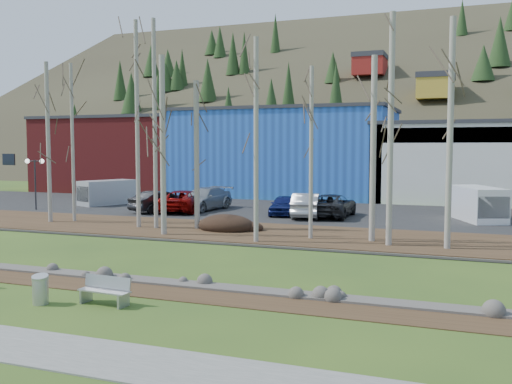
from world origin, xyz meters
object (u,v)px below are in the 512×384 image
at_px(car_3, 284,205).
at_px(car_5, 332,205).
at_px(litter_bin, 40,291).
at_px(car_2, 203,199).
at_px(car_1, 184,201).
at_px(van_grey, 105,193).
at_px(seagull, 106,280).
at_px(car_0, 160,201).
at_px(street_lamp, 35,170).
at_px(car_4, 306,205).
at_px(bench_intact, 105,291).
at_px(van_white, 478,204).

bearing_deg(car_3, car_5, -5.31).
height_order(litter_bin, car_2, car_2).
relative_size(car_1, car_3, 1.40).
distance_m(litter_bin, van_grey, 28.60).
xyz_separation_m(seagull, car_0, (-8.78, 18.91, 0.69)).
height_order(street_lamp, car_2, street_lamp).
xyz_separation_m(seagull, car_2, (-6.46, 21.04, 0.75)).
bearing_deg(van_grey, car_2, 16.93).
bearing_deg(car_1, seagull, 100.67).
distance_m(seagull, car_2, 22.02).
bearing_deg(seagull, street_lamp, 133.43).
xyz_separation_m(car_1, car_4, (8.88, -0.05, 0.03)).
relative_size(car_2, van_grey, 1.17).
distance_m(litter_bin, seagull, 2.64).
height_order(bench_intact, van_white, van_white).
bearing_deg(car_0, car_1, -134.41).
xyz_separation_m(car_1, car_3, (7.17, 0.52, -0.09)).
height_order(car_5, van_white, van_white).
height_order(car_3, car_4, car_4).
bearing_deg(car_2, litter_bin, -68.59).
distance_m(car_1, car_4, 8.88).
bearing_deg(bench_intact, litter_bin, -156.20).
relative_size(litter_bin, car_2, 0.15).
relative_size(car_0, van_grey, 0.95).
distance_m(car_2, van_white, 18.49).
bearing_deg(car_4, van_grey, -18.67).
xyz_separation_m(car_0, car_4, (10.40, 0.65, 0.04)).
bearing_deg(car_0, seagull, 135.66).
relative_size(car_3, van_grey, 0.82).
bearing_deg(car_5, van_white, -172.09).
distance_m(car_0, car_4, 10.42).
bearing_deg(litter_bin, car_4, 84.52).
distance_m(seagull, car_4, 19.64).
height_order(car_3, van_white, van_white).
bearing_deg(car_4, car_5, -166.51).
bearing_deg(street_lamp, car_1, -2.69).
height_order(street_lamp, car_4, street_lamp).
relative_size(car_1, car_5, 1.01).
height_order(car_1, car_5, car_1).
xyz_separation_m(car_0, van_grey, (-6.62, 2.92, 0.21)).
relative_size(car_4, van_white, 0.93).
bearing_deg(car_2, car_4, -3.12).
bearing_deg(street_lamp, car_5, -7.47).
bearing_deg(street_lamp, van_white, -7.64).
height_order(bench_intact, litter_bin, bench_intact).
xyz_separation_m(car_0, car_3, (8.68, 1.22, -0.08)).
bearing_deg(car_4, seagull, 74.21).
distance_m(street_lamp, van_grey, 5.78).
bearing_deg(car_1, car_0, 15.16).
xyz_separation_m(bench_intact, car_0, (-10.10, 20.83, 0.46)).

